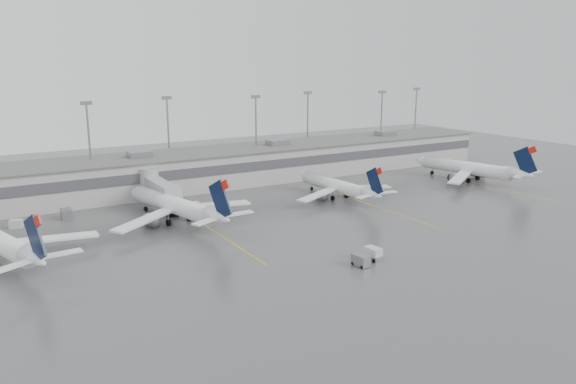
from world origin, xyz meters
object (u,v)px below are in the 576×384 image
jet_far_left (0,242)px  jet_mid_right (338,186)px  baggage_tug (373,255)px  jet_far_right (472,168)px  jet_mid_left (177,206)px

jet_far_left → jet_mid_right: bearing=-11.1°
jet_far_left → jet_mid_right: 65.59m
jet_mid_right → baggage_tug: size_ratio=8.72×
jet_mid_right → jet_far_right: (38.38, -2.12, 0.45)m
jet_far_left → jet_mid_right: size_ratio=1.10×
jet_mid_right → jet_far_right: jet_far_right is taller
jet_mid_left → jet_mid_right: 35.98m
jet_mid_left → baggage_tug: (18.48, -33.42, -2.51)m
jet_far_left → jet_far_right: 103.75m
jet_far_left → jet_far_right: (103.67, 4.16, 0.07)m
jet_mid_left → jet_far_right: jet_mid_left is taller
jet_far_right → baggage_tug: 64.04m
jet_mid_right → jet_far_right: 38.44m
jet_mid_left → baggage_tug: jet_mid_left is taller
jet_far_right → jet_far_left: bearing=170.1°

